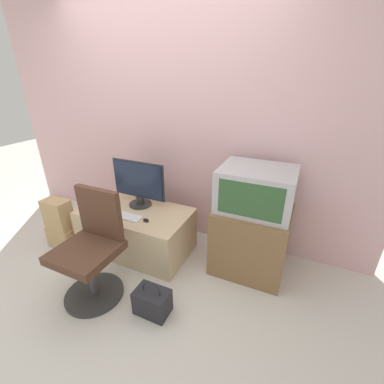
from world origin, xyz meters
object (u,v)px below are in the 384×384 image
Objects in this scene: main_monitor at (139,184)px; crt_tv at (256,189)px; cardboard_box_lower at (64,237)px; handbag at (152,301)px; keyboard at (126,216)px; mouse at (146,220)px; office_chair at (92,251)px.

main_monitor is 0.96× the size of crt_tv.
crt_tv is at bearing 15.07° from cardboard_box_lower.
main_monitor reaches higher than handbag.
keyboard is 5.38× the size of mouse.
handbag is at bearing -40.11° from keyboard.
keyboard is 0.53× the size of crt_tv.
crt_tv is (1.17, 0.36, 0.36)m from keyboard.
office_chair reaches higher than cardboard_box_lower.
main_monitor reaches higher than mouse.
mouse reaches higher than keyboard.
main_monitor reaches higher than keyboard.
handbag is (0.37, -0.51, -0.38)m from mouse.
mouse is 0.74m from handbag.
main_monitor is at bearing -175.84° from crt_tv.
office_chair is (-0.18, -0.52, -0.06)m from mouse.
handbag is (1.38, -0.35, -0.01)m from cardboard_box_lower.
keyboard is 0.87m from handbag.
handbag is (-0.57, -0.87, -0.73)m from crt_tv.
mouse is at bearing -159.22° from crt_tv.
cardboard_box_lower is at bearing -149.97° from main_monitor.
office_chair is 3.04× the size of handbag.
main_monitor reaches higher than cardboard_box_lower.
crt_tv reaches higher than keyboard.
office_chair is at bearing -141.97° from crt_tv.
mouse is 0.20× the size of cardboard_box_lower.
keyboard is at bearing -162.88° from crt_tv.
main_monitor is 0.84m from office_chair.
office_chair is (-1.12, -0.88, -0.41)m from crt_tv.
keyboard is 0.52m from office_chair.
main_monitor is 1.06m from cardboard_box_lower.
crt_tv is 0.68× the size of office_chair.
crt_tv reaches higher than mouse.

